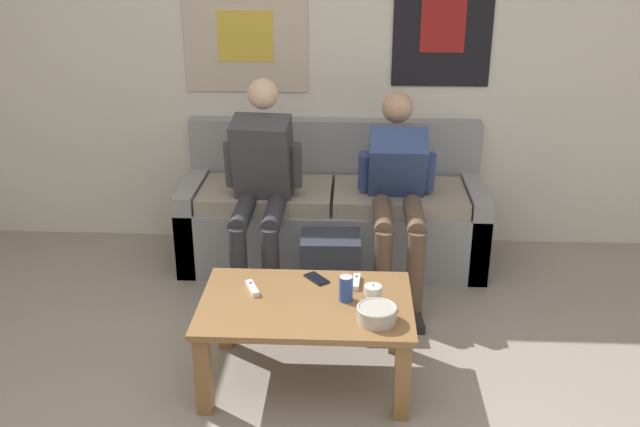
{
  "coord_description": "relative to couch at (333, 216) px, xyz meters",
  "views": [
    {
      "loc": [
        0.36,
        -2.3,
        2.08
      ],
      "look_at": [
        0.19,
        1.13,
        0.68
      ],
      "focal_mm": 40.0,
      "sensor_mm": 36.0,
      "label": 1
    }
  ],
  "objects": [
    {
      "name": "cell_phone",
      "position": [
        -0.05,
        -1.15,
        0.13
      ],
      "size": [
        0.14,
        0.15,
        0.01
      ],
      "color": "black",
      "rests_on": "coffee_table"
    },
    {
      "name": "drink_can_blue",
      "position": [
        0.1,
        -1.35,
        0.19
      ],
      "size": [
        0.07,
        0.07,
        0.12
      ],
      "color": "#28479E",
      "rests_on": "coffee_table"
    },
    {
      "name": "pillar_candle",
      "position": [
        0.23,
        -1.39,
        0.18
      ],
      "size": [
        0.08,
        0.08,
        0.11
      ],
      "color": "silver",
      "rests_on": "coffee_table"
    },
    {
      "name": "couch",
      "position": [
        0.0,
        0.0,
        0.0
      ],
      "size": [
        1.93,
        0.71,
        0.88
      ],
      "color": "gray",
      "rests_on": "ground_plane"
    },
    {
      "name": "person_seated_teen",
      "position": [
        0.39,
        -0.34,
        0.33
      ],
      "size": [
        0.47,
        1.02,
        1.13
      ],
      "color": "brown",
      "rests_on": "ground_plane"
    },
    {
      "name": "person_seated_adult",
      "position": [
        -0.41,
        -0.38,
        0.37
      ],
      "size": [
        0.47,
        0.86,
        1.24
      ],
      "color": "#2D2D33",
      "rests_on": "ground_plane"
    },
    {
      "name": "ceramic_bowl",
      "position": [
        0.24,
        -1.53,
        0.17
      ],
      "size": [
        0.18,
        0.18,
        0.08
      ],
      "color": "#B7B2A8",
      "rests_on": "coffee_table"
    },
    {
      "name": "wall_back",
      "position": [
        -0.23,
        0.35,
        0.97
      ],
      "size": [
        10.0,
        0.07,
        2.55
      ],
      "color": "silver",
      "rests_on": "ground_plane"
    },
    {
      "name": "coffee_table",
      "position": [
        -0.08,
        -1.37,
        0.05
      ],
      "size": [
        1.0,
        0.66,
        0.43
      ],
      "color": "olive",
      "rests_on": "ground_plane"
    },
    {
      "name": "game_controller_near_right",
      "position": [
        0.15,
        -1.18,
        0.14
      ],
      "size": [
        0.04,
        0.15,
        0.03
      ],
      "color": "white",
      "rests_on": "coffee_table"
    },
    {
      "name": "backpack",
      "position": [
        0.01,
        -0.72,
        -0.08
      ],
      "size": [
        0.34,
        0.3,
        0.47
      ],
      "color": "#282D38",
      "rests_on": "ground_plane"
    },
    {
      "name": "game_controller_near_left",
      "position": [
        -0.35,
        -1.27,
        0.14
      ],
      "size": [
        0.09,
        0.15,
        0.03
      ],
      "color": "white",
      "rests_on": "coffee_table"
    }
  ]
}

